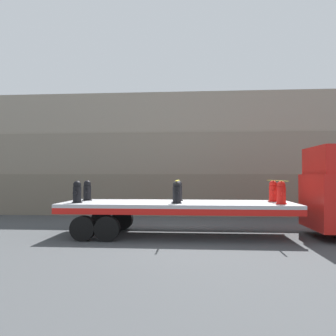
{
  "coord_description": "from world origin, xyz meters",
  "views": [
    {
      "loc": [
        0.53,
        -11.66,
        2.12
      ],
      "look_at": [
        -0.34,
        0.0,
        2.41
      ],
      "focal_mm": 35.0,
      "sensor_mm": 36.0,
      "label": 1
    }
  ],
  "objects_px": {
    "fire_hydrant_black_near_1": "(177,193)",
    "fire_hydrant_red_near_2": "(281,193)",
    "fire_hydrant_black_far_1": "(178,191)",
    "fire_hydrant_red_far_2": "(273,191)",
    "flatbed_trailer": "(161,209)",
    "fire_hydrant_black_far_0": "(87,191)",
    "fire_hydrant_black_near_0": "(77,192)"
  },
  "relations": [
    {
      "from": "fire_hydrant_black_near_0",
      "to": "fire_hydrant_black_near_1",
      "type": "relative_size",
      "value": 1.0
    },
    {
      "from": "fire_hydrant_black_near_1",
      "to": "fire_hydrant_black_far_1",
      "type": "bearing_deg",
      "value": 90.0
    },
    {
      "from": "flatbed_trailer",
      "to": "fire_hydrant_black_near_1",
      "type": "distance_m",
      "value": 1.01
    },
    {
      "from": "fire_hydrant_black_far_0",
      "to": "fire_hydrant_black_far_1",
      "type": "relative_size",
      "value": 1.0
    },
    {
      "from": "fire_hydrant_black_near_0",
      "to": "fire_hydrant_red_near_2",
      "type": "xyz_separation_m",
      "value": [
        6.94,
        0.0,
        0.0
      ]
    },
    {
      "from": "fire_hydrant_black_far_0",
      "to": "fire_hydrant_black_near_0",
      "type": "bearing_deg",
      "value": -90.0
    },
    {
      "from": "flatbed_trailer",
      "to": "fire_hydrant_black_far_0",
      "type": "xyz_separation_m",
      "value": [
        -2.87,
        0.55,
        0.6
      ]
    },
    {
      "from": "fire_hydrant_black_far_1",
      "to": "fire_hydrant_black_near_0",
      "type": "bearing_deg",
      "value": -162.47
    },
    {
      "from": "fire_hydrant_black_far_1",
      "to": "fire_hydrant_red_near_2",
      "type": "relative_size",
      "value": 1.0
    },
    {
      "from": "fire_hydrant_black_near_0",
      "to": "fire_hydrant_red_near_2",
      "type": "distance_m",
      "value": 6.94
    },
    {
      "from": "fire_hydrant_black_far_0",
      "to": "flatbed_trailer",
      "type": "bearing_deg",
      "value": -10.82
    },
    {
      "from": "fire_hydrant_black_near_0",
      "to": "fire_hydrant_red_far_2",
      "type": "xyz_separation_m",
      "value": [
        6.94,
        1.1,
        0.0
      ]
    },
    {
      "from": "fire_hydrant_red_near_2",
      "to": "fire_hydrant_red_far_2",
      "type": "distance_m",
      "value": 1.1
    },
    {
      "from": "fire_hydrant_red_near_2",
      "to": "fire_hydrant_black_near_1",
      "type": "bearing_deg",
      "value": 180.0
    },
    {
      "from": "fire_hydrant_red_near_2",
      "to": "fire_hydrant_black_far_0",
      "type": "bearing_deg",
      "value": 171.03
    },
    {
      "from": "flatbed_trailer",
      "to": "fire_hydrant_black_near_0",
      "type": "bearing_deg",
      "value": -169.18
    },
    {
      "from": "flatbed_trailer",
      "to": "fire_hydrant_black_far_1",
      "type": "height_order",
      "value": "fire_hydrant_black_far_1"
    },
    {
      "from": "flatbed_trailer",
      "to": "fire_hydrant_red_near_2",
      "type": "relative_size",
      "value": 10.64
    },
    {
      "from": "flatbed_trailer",
      "to": "fire_hydrant_black_far_0",
      "type": "height_order",
      "value": "fire_hydrant_black_far_0"
    },
    {
      "from": "fire_hydrant_black_near_0",
      "to": "fire_hydrant_black_far_0",
      "type": "distance_m",
      "value": 1.1
    },
    {
      "from": "flatbed_trailer",
      "to": "fire_hydrant_red_near_2",
      "type": "distance_m",
      "value": 4.15
    },
    {
      "from": "fire_hydrant_red_far_2",
      "to": "fire_hydrant_black_far_1",
      "type": "bearing_deg",
      "value": 180.0
    },
    {
      "from": "fire_hydrant_black_near_0",
      "to": "fire_hydrant_red_far_2",
      "type": "height_order",
      "value": "same"
    },
    {
      "from": "flatbed_trailer",
      "to": "fire_hydrant_red_far_2",
      "type": "distance_m",
      "value": 4.15
    },
    {
      "from": "fire_hydrant_red_near_2",
      "to": "fire_hydrant_black_far_1",
      "type": "bearing_deg",
      "value": 162.47
    },
    {
      "from": "fire_hydrant_black_near_1",
      "to": "fire_hydrant_red_near_2",
      "type": "xyz_separation_m",
      "value": [
        3.47,
        0.0,
        0.0
      ]
    },
    {
      "from": "flatbed_trailer",
      "to": "fire_hydrant_black_near_1",
      "type": "bearing_deg",
      "value": -42.31
    },
    {
      "from": "fire_hydrant_black_far_0",
      "to": "fire_hydrant_black_near_1",
      "type": "height_order",
      "value": "same"
    },
    {
      "from": "fire_hydrant_black_near_1",
      "to": "fire_hydrant_red_near_2",
      "type": "relative_size",
      "value": 1.0
    },
    {
      "from": "fire_hydrant_black_far_1",
      "to": "fire_hydrant_red_far_2",
      "type": "height_order",
      "value": "same"
    },
    {
      "from": "flatbed_trailer",
      "to": "fire_hydrant_red_far_2",
      "type": "xyz_separation_m",
      "value": [
        4.07,
        0.55,
        0.6
      ]
    },
    {
      "from": "fire_hydrant_black_far_0",
      "to": "fire_hydrant_red_far_2",
      "type": "height_order",
      "value": "same"
    }
  ]
}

